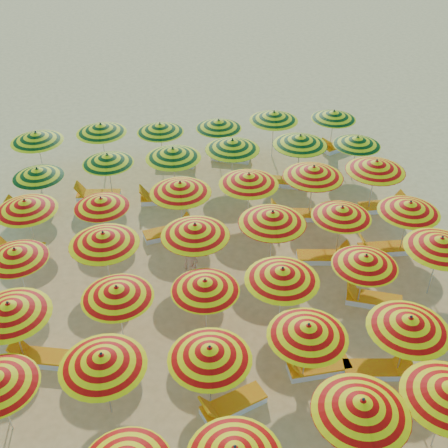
# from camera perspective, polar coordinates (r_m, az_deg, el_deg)

# --- Properties ---
(ground) EXTENTS (120.00, 120.00, 0.00)m
(ground) POSITION_cam_1_polar(r_m,az_deg,el_deg) (18.90, 0.29, -4.82)
(ground) COLOR #F6C56D
(ground) RESTS_ON ground
(umbrella_3) EXTENTS (2.86, 2.86, 2.31)m
(umbrella_3) POSITION_cam_1_polar(r_m,az_deg,el_deg) (13.01, 13.84, -17.55)
(umbrella_3) COLOR silver
(umbrella_3) RESTS_ON ground
(umbrella_7) EXTENTS (2.60, 2.60, 2.24)m
(umbrella_7) POSITION_cam_1_polar(r_m,az_deg,el_deg) (13.85, -12.28, -13.38)
(umbrella_7) COLOR silver
(umbrella_7) RESTS_ON ground
(umbrella_8) EXTENTS (2.74, 2.74, 2.19)m
(umbrella_8) POSITION_cam_1_polar(r_m,az_deg,el_deg) (13.75, -1.47, -12.97)
(umbrella_8) COLOR silver
(umbrella_8) RESTS_ON ground
(umbrella_9) EXTENTS (2.27, 2.27, 2.19)m
(umbrella_9) POSITION_cam_1_polar(r_m,az_deg,el_deg) (14.40, 8.54, -10.66)
(umbrella_9) COLOR silver
(umbrella_9) RESTS_ON ground
(umbrella_10) EXTENTS (2.20, 2.20, 2.25)m
(umbrella_10) POSITION_cam_1_polar(r_m,az_deg,el_deg) (15.09, 18.34, -9.55)
(umbrella_10) COLOR silver
(umbrella_10) RESTS_ON ground
(umbrella_12) EXTENTS (2.29, 2.29, 2.26)m
(umbrella_12) POSITION_cam_1_polar(r_m,az_deg,el_deg) (15.72, -20.98, -8.07)
(umbrella_12) COLOR silver
(umbrella_12) RESTS_ON ground
(umbrella_13) EXTENTS (2.13, 2.13, 2.13)m
(umbrella_13) POSITION_cam_1_polar(r_m,az_deg,el_deg) (15.62, -10.83, -6.81)
(umbrella_13) COLOR silver
(umbrella_13) RESTS_ON ground
(umbrella_14) EXTENTS (2.08, 2.08, 2.06)m
(umbrella_14) POSITION_cam_1_polar(r_m,az_deg,el_deg) (15.64, -1.94, -6.24)
(umbrella_14) COLOR silver
(umbrella_14) RESTS_ON ground
(umbrella_15) EXTENTS (2.60, 2.60, 2.26)m
(umbrella_15) POSITION_cam_1_polar(r_m,az_deg,el_deg) (15.80, 5.95, -5.11)
(umbrella_15) COLOR silver
(umbrella_15) RESTS_ON ground
(umbrella_16) EXTENTS (1.97, 1.97, 2.08)m
(umbrella_16) POSITION_cam_1_polar(r_m,az_deg,el_deg) (16.95, 14.18, -3.61)
(umbrella_16) COLOR silver
(umbrella_16) RESTS_ON ground
(umbrella_17) EXTENTS (2.31, 2.31, 2.29)m
(umbrella_17) POSITION_cam_1_polar(r_m,az_deg,el_deg) (18.01, 21.18, -1.83)
(umbrella_17) COLOR silver
(umbrella_17) RESTS_ON ground
(umbrella_18) EXTENTS (2.44, 2.44, 2.04)m
(umbrella_18) POSITION_cam_1_polar(r_m,az_deg,el_deg) (17.86, -20.42, -2.86)
(umbrella_18) COLOR silver
(umbrella_18) RESTS_ON ground
(umbrella_19) EXTENTS (2.29, 2.29, 2.30)m
(umbrella_19) POSITION_cam_1_polar(r_m,az_deg,el_deg) (17.36, -12.14, -1.44)
(umbrella_19) COLOR silver
(umbrella_19) RESTS_ON ground
(umbrella_20) EXTENTS (2.86, 2.86, 2.31)m
(umbrella_20) POSITION_cam_1_polar(r_m,az_deg,el_deg) (17.33, -2.96, -0.60)
(umbrella_20) COLOR silver
(umbrella_20) RESTS_ON ground
(umbrella_21) EXTENTS (2.52, 2.52, 2.33)m
(umbrella_21) POSITION_cam_1_polar(r_m,az_deg,el_deg) (17.88, 4.95, 0.67)
(umbrella_21) COLOR silver
(umbrella_21) RESTS_ON ground
(umbrella_22) EXTENTS (2.20, 2.20, 2.11)m
(umbrella_22) POSITION_cam_1_polar(r_m,az_deg,el_deg) (18.82, 11.88, 1.22)
(umbrella_22) COLOR silver
(umbrella_22) RESTS_ON ground
(umbrella_23) EXTENTS (2.66, 2.66, 2.19)m
(umbrella_23) POSITION_cam_1_polar(r_m,az_deg,el_deg) (19.51, 18.34, 1.64)
(umbrella_23) COLOR silver
(umbrella_23) RESTS_ON ground
(umbrella_24) EXTENTS (2.62, 2.62, 2.20)m
(umbrella_24) POSITION_cam_1_polar(r_m,az_deg,el_deg) (19.73, -19.52, 1.80)
(umbrella_24) COLOR silver
(umbrella_24) RESTS_ON ground
(umbrella_25) EXTENTS (2.43, 2.43, 2.02)m
(umbrella_25) POSITION_cam_1_polar(r_m,az_deg,el_deg) (19.49, -12.36, 2.15)
(umbrella_25) COLOR silver
(umbrella_25) RESTS_ON ground
(umbrella_26) EXTENTS (2.44, 2.44, 2.30)m
(umbrella_26) POSITION_cam_1_polar(r_m,az_deg,el_deg) (19.44, -4.47, 3.72)
(umbrella_26) COLOR silver
(umbrella_26) RESTS_ON ground
(umbrella_27) EXTENTS (2.41, 2.41, 2.28)m
(umbrella_27) POSITION_cam_1_polar(r_m,az_deg,el_deg) (19.92, 2.54, 4.60)
(umbrella_27) COLOR silver
(umbrella_27) RESTS_ON ground
(umbrella_28) EXTENTS (2.74, 2.74, 2.34)m
(umbrella_28) POSITION_cam_1_polar(r_m,az_deg,el_deg) (20.50, 9.08, 5.28)
(umbrella_28) COLOR silver
(umbrella_28) RESTS_ON ground
(umbrella_29) EXTENTS (2.26, 2.26, 2.33)m
(umbrella_29) POSITION_cam_1_polar(r_m,az_deg,el_deg) (21.36, 15.20, 5.73)
(umbrella_29) COLOR silver
(umbrella_29) RESTS_ON ground
(umbrella_30) EXTENTS (2.38, 2.38, 2.00)m
(umbrella_30) POSITION_cam_1_polar(r_m,az_deg,el_deg) (21.90, -18.41, 4.98)
(umbrella_30) COLOR silver
(umbrella_30) RESTS_ON ground
(umbrella_31) EXTENTS (2.02, 2.02, 2.09)m
(umbrella_31) POSITION_cam_1_polar(r_m,az_deg,el_deg) (21.97, -11.74, 6.50)
(umbrella_31) COLOR silver
(umbrella_31) RESTS_ON ground
(umbrella_32) EXTENTS (2.74, 2.74, 2.28)m
(umbrella_32) POSITION_cam_1_polar(r_m,az_deg,el_deg) (21.68, -5.20, 7.20)
(umbrella_32) COLOR silver
(umbrella_32) RESTS_ON ground
(umbrella_33) EXTENTS (2.27, 2.27, 2.30)m
(umbrella_33) POSITION_cam_1_polar(r_m,az_deg,el_deg) (22.16, 0.86, 8.07)
(umbrella_33) COLOR silver
(umbrella_33) RESTS_ON ground
(umbrella_34) EXTENTS (2.82, 2.82, 2.32)m
(umbrella_34) POSITION_cam_1_polar(r_m,az_deg,el_deg) (22.66, 7.75, 8.44)
(umbrella_34) COLOR silver
(umbrella_34) RESTS_ON ground
(umbrella_35) EXTENTS (2.52, 2.52, 2.05)m
(umbrella_35) POSITION_cam_1_polar(r_m,az_deg,el_deg) (23.56, 13.39, 8.21)
(umbrella_35) COLOR silver
(umbrella_35) RESTS_ON ground
(umbrella_36) EXTENTS (2.74, 2.74, 2.24)m
(umbrella_36) POSITION_cam_1_polar(r_m,az_deg,el_deg) (24.09, -18.53, 8.40)
(umbrella_36) COLOR silver
(umbrella_36) RESTS_ON ground
(umbrella_37) EXTENTS (2.40, 2.40, 2.22)m
(umbrella_37) POSITION_cam_1_polar(r_m,az_deg,el_deg) (24.16, -12.39, 9.48)
(umbrella_37) COLOR silver
(umbrella_37) RESTS_ON ground
(umbrella_38) EXTENTS (2.06, 2.06, 2.11)m
(umbrella_38) POSITION_cam_1_polar(r_m,az_deg,el_deg) (24.03, -6.50, 9.69)
(umbrella_38) COLOR silver
(umbrella_38) RESTS_ON ground
(umbrella_39) EXTENTS (2.00, 2.00, 2.09)m
(umbrella_39) POSITION_cam_1_polar(r_m,az_deg,el_deg) (24.26, -0.55, 10.12)
(umbrella_39) COLOR silver
(umbrella_39) RESTS_ON ground
(umbrella_40) EXTENTS (2.53, 2.53, 2.25)m
(umbrella_40) POSITION_cam_1_polar(r_m,az_deg,el_deg) (24.75, 5.09, 10.87)
(umbrella_40) COLOR silver
(umbrella_40) RESTS_ON ground
(umbrella_41) EXTENTS (2.17, 2.17, 2.09)m
(umbrella_41) POSITION_cam_1_polar(r_m,az_deg,el_deg) (25.54, 11.10, 10.82)
(umbrella_41) COLOR silver
(umbrella_41) RESTS_ON ground
(lounger_0) EXTENTS (1.83, 1.09, 0.69)m
(lounger_0) POSITION_cam_1_polar(r_m,az_deg,el_deg) (15.04, 0.80, -17.89)
(lounger_0) COLOR white
(lounger_0) RESTS_ON ground
(lounger_1) EXTENTS (1.74, 0.59, 0.69)m
(lounger_1) POSITION_cam_1_polar(r_m,az_deg,el_deg) (16.00, 9.45, -14.17)
(lounger_1) COLOR white
(lounger_1) RESTS_ON ground
(lounger_2) EXTENTS (1.81, 0.89, 0.69)m
(lounger_2) POSITION_cam_1_polar(r_m,az_deg,el_deg) (16.29, 15.25, -14.06)
(lounger_2) COLOR white
(lounger_2) RESTS_ON ground
(lounger_3) EXTENTS (1.83, 1.08, 0.69)m
(lounger_3) POSITION_cam_1_polar(r_m,az_deg,el_deg) (16.80, -17.97, -12.78)
(lounger_3) COLOR white
(lounger_3) RESTS_ON ground
(lounger_4) EXTENTS (1.82, 1.24, 0.69)m
(lounger_4) POSITION_cam_1_polar(r_m,az_deg,el_deg) (18.25, 14.83, -7.41)
(lounger_4) COLOR white
(lounger_4) RESTS_ON ground
(lounger_5) EXTENTS (1.81, 0.91, 0.69)m
(lounger_5) POSITION_cam_1_polar(r_m,az_deg,el_deg) (19.55, 10.06, -3.30)
(lounger_5) COLOR white
(lounger_5) RESTS_ON ground
(lounger_6) EXTENTS (1.78, 0.73, 0.69)m
(lounger_6) POSITION_cam_1_polar(r_m,az_deg,el_deg) (20.37, 15.73, -2.42)
(lounger_6) COLOR white
(lounger_6) RESTS_ON ground
(lounger_7) EXTENTS (1.82, 0.93, 0.69)m
(lounger_7) POSITION_cam_1_polar(r_m,az_deg,el_deg) (20.86, -20.17, -2.42)
(lounger_7) COLOR white
(lounger_7) RESTS_ON ground
(lounger_8) EXTENTS (1.81, 0.87, 0.69)m
(lounger_8) POSITION_cam_1_polar(r_m,az_deg,el_deg) (20.48, -5.64, -0.83)
(lounger_8) COLOR white
(lounger_8) RESTS_ON ground
(lounger_9) EXTENTS (1.82, 0.95, 0.69)m
(lounger_9) POSITION_cam_1_polar(r_m,az_deg,el_deg) (21.47, 6.97, 0.97)
(lounger_9) COLOR white
(lounger_9) RESTS_ON ground
(lounger_10) EXTENTS (1.75, 0.64, 0.69)m
(lounger_10) POSITION_cam_1_polar(r_m,az_deg,el_deg) (22.63, 15.76, 1.75)
(lounger_10) COLOR white
(lounger_10) RESTS_ON ground
(lounger_11) EXTENTS (1.82, 0.94, 0.69)m
(lounger_11) POSITION_cam_1_polar(r_m,az_deg,el_deg) (22.81, -19.14, 1.33)
(lounger_11) COLOR white
(lounger_11) RESTS_ON ground
(lounger_12) EXTENTS (1.80, 0.86, 0.69)m
(lounger_12) POSITION_cam_1_polar(r_m,az_deg,el_deg) (23.02, -12.73, 2.89)
(lounger_12) COLOR white
(lounger_12) RESTS_ON ground
(lounger_13) EXTENTS (1.77, 0.72, 0.69)m
(lounger_13) POSITION_cam_1_polar(r_m,az_deg,el_deg) (22.40, -6.40, 2.62)
(lounger_13) COLOR white
(lounger_13) RESTS_ON ground
(lounger_14) EXTENTS (1.82, 1.20, 0.69)m
(lounger_14) POSITION_cam_1_polar(r_m,az_deg,el_deg) (23.45, 6.19, 4.28)
(lounger_14) COLOR white
(lounger_14) RESTS_ON ground
(lounger_15) EXTENTS (1.82, 0.98, 0.69)m
(lounger_15) POSITION_cam_1_polar(r_m,az_deg,el_deg) (24.84, -4.86, 6.26)
(lounger_15) COLOR white
(lounger_15) RESTS_ON ground
(lounger_16) EXTENTS (1.82, 1.19, 0.69)m
(lounger_16) POSITION_cam_1_polar(r_m,az_deg,el_deg) (25.19, 0.79, 6.84)
(lounger_16) COLOR white
(lounger_16) RESTS_ON ground
(lounger_17) EXTENTS (1.82, 1.18, 0.69)m
(lounger_17) POSITION_cam_1_polar(r_m,az_deg,el_deg) (26.63, 11.55, 7.77)
(lounger_17) COLOR white
(lounger_17) RESTS_ON ground
(beachgoer_a) EXTENTS (0.51, 0.37, 1.29)m
(beachgoer_a) POSITION_cam_1_polar(r_m,az_deg,el_deg) (18.11, -3.38, -4.34)
(beachgoer_a) COLOR tan
(beachgoer_a) RESTS_ON ground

